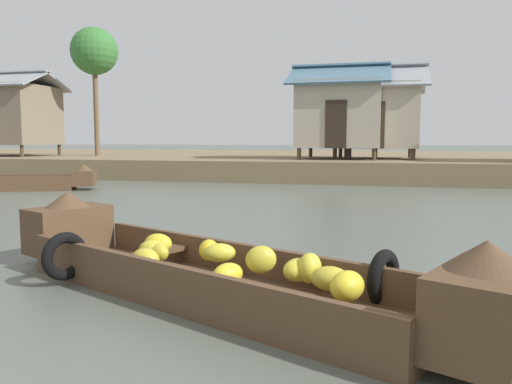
{
  "coord_description": "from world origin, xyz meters",
  "views": [
    {
      "loc": [
        2.13,
        -0.78,
        1.54
      ],
      "look_at": [
        0.32,
        6.37,
        0.79
      ],
      "focal_mm": 35.56,
      "sensor_mm": 36.0,
      "label": 1
    }
  ],
  "objects_px": {
    "stilt_house_mid_left": "(340,114)",
    "stilt_house_mid_right": "(375,115)",
    "cargo_boat_upstream": "(2,182)",
    "stilt_house_left": "(6,114)",
    "palm_tree_near": "(94,52)",
    "vendor_person": "(348,136)",
    "banana_boat": "(212,268)"
  },
  "relations": [
    {
      "from": "banana_boat",
      "to": "stilt_house_mid_left",
      "type": "height_order",
      "value": "stilt_house_mid_left"
    },
    {
      "from": "stilt_house_mid_right",
      "to": "stilt_house_mid_left",
      "type": "bearing_deg",
      "value": -158.3
    },
    {
      "from": "stilt_house_mid_right",
      "to": "palm_tree_near",
      "type": "bearing_deg",
      "value": 177.24
    },
    {
      "from": "cargo_boat_upstream",
      "to": "stilt_house_mid_left",
      "type": "relative_size",
      "value": 1.33
    },
    {
      "from": "banana_boat",
      "to": "palm_tree_near",
      "type": "height_order",
      "value": "palm_tree_near"
    },
    {
      "from": "banana_boat",
      "to": "stilt_house_mid_left",
      "type": "distance_m",
      "value": 16.67
    },
    {
      "from": "banana_boat",
      "to": "cargo_boat_upstream",
      "type": "xyz_separation_m",
      "value": [
        -9.75,
        8.48,
        -0.02
      ]
    },
    {
      "from": "stilt_house_left",
      "to": "stilt_house_mid_left",
      "type": "distance_m",
      "value": 16.01
    },
    {
      "from": "stilt_house_mid_left",
      "to": "stilt_house_left",
      "type": "bearing_deg",
      "value": -179.55
    },
    {
      "from": "stilt_house_left",
      "to": "stilt_house_mid_left",
      "type": "xyz_separation_m",
      "value": [
        16.01,
        0.13,
        -0.18
      ]
    },
    {
      "from": "cargo_boat_upstream",
      "to": "stilt_house_mid_left",
      "type": "distance_m",
      "value": 12.7
    },
    {
      "from": "banana_boat",
      "to": "cargo_boat_upstream",
      "type": "distance_m",
      "value": 12.92
    },
    {
      "from": "banana_boat",
      "to": "stilt_house_mid_right",
      "type": "xyz_separation_m",
      "value": [
        1.18,
        17.06,
        2.29
      ]
    },
    {
      "from": "cargo_boat_upstream",
      "to": "banana_boat",
      "type": "bearing_deg",
      "value": -41.0
    },
    {
      "from": "stilt_house_mid_left",
      "to": "stilt_house_mid_right",
      "type": "bearing_deg",
      "value": 21.7
    },
    {
      "from": "palm_tree_near",
      "to": "vendor_person",
      "type": "relative_size",
      "value": 3.71
    },
    {
      "from": "stilt_house_left",
      "to": "palm_tree_near",
      "type": "distance_m",
      "value": 5.23
    },
    {
      "from": "stilt_house_mid_right",
      "to": "banana_boat",
      "type": "bearing_deg",
      "value": -93.96
    },
    {
      "from": "cargo_boat_upstream",
      "to": "stilt_house_mid_right",
      "type": "xyz_separation_m",
      "value": [
        10.93,
        8.58,
        2.31
      ]
    },
    {
      "from": "stilt_house_mid_left",
      "to": "stilt_house_mid_right",
      "type": "distance_m",
      "value": 1.48
    },
    {
      "from": "cargo_boat_upstream",
      "to": "stilt_house_mid_right",
      "type": "bearing_deg",
      "value": 38.13
    },
    {
      "from": "cargo_boat_upstream",
      "to": "vendor_person",
      "type": "bearing_deg",
      "value": 36.02
    },
    {
      "from": "stilt_house_mid_left",
      "to": "stilt_house_mid_right",
      "type": "height_order",
      "value": "stilt_house_mid_right"
    },
    {
      "from": "stilt_house_mid_left",
      "to": "palm_tree_near",
      "type": "bearing_deg",
      "value": 174.29
    },
    {
      "from": "stilt_house_mid_right",
      "to": "vendor_person",
      "type": "xyz_separation_m",
      "value": [
        -0.98,
        -1.35,
        -0.87
      ]
    },
    {
      "from": "banana_boat",
      "to": "vendor_person",
      "type": "height_order",
      "value": "vendor_person"
    },
    {
      "from": "cargo_boat_upstream",
      "to": "stilt_house_left",
      "type": "height_order",
      "value": "stilt_house_left"
    },
    {
      "from": "stilt_house_left",
      "to": "palm_tree_near",
      "type": "relative_size",
      "value": 0.8
    },
    {
      "from": "stilt_house_mid_left",
      "to": "stilt_house_mid_right",
      "type": "relative_size",
      "value": 0.99
    },
    {
      "from": "stilt_house_left",
      "to": "stilt_house_mid_left",
      "type": "relative_size",
      "value": 1.22
    },
    {
      "from": "banana_boat",
      "to": "stilt_house_mid_left",
      "type": "xyz_separation_m",
      "value": [
        -0.2,
        16.51,
        2.32
      ]
    },
    {
      "from": "cargo_boat_upstream",
      "to": "vendor_person",
      "type": "distance_m",
      "value": 12.39
    }
  ]
}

